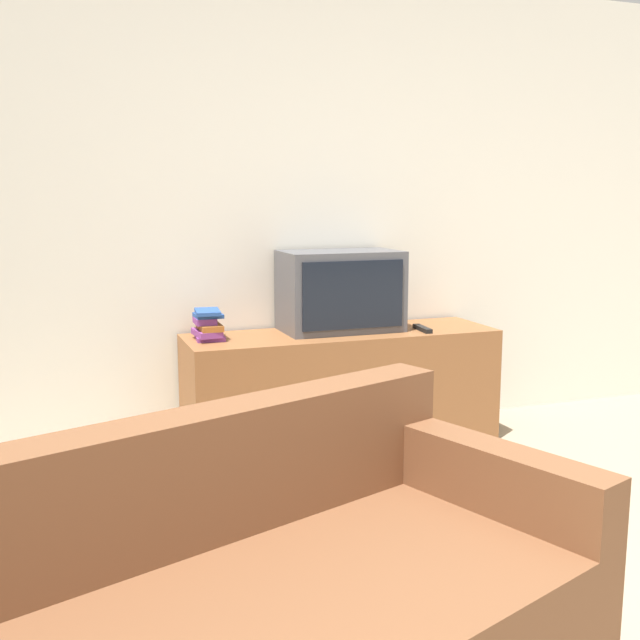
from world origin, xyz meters
name	(u,v)px	position (x,y,z in m)	size (l,w,h in m)	color
wall_back	(286,211)	(0.00, 3.03, 1.30)	(9.00, 0.06, 2.60)	silver
tv_stand	(342,388)	(0.22, 2.72, 0.32)	(1.74, 0.51, 0.64)	brown
television	(340,291)	(0.24, 2.79, 0.86)	(0.65, 0.39, 0.44)	#4C4C51
book_stack	(208,325)	(-0.52, 2.76, 0.71)	(0.16, 0.23, 0.16)	#7A3884
remote_on_stand	(422,329)	(0.66, 2.61, 0.65)	(0.06, 0.20, 0.02)	black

